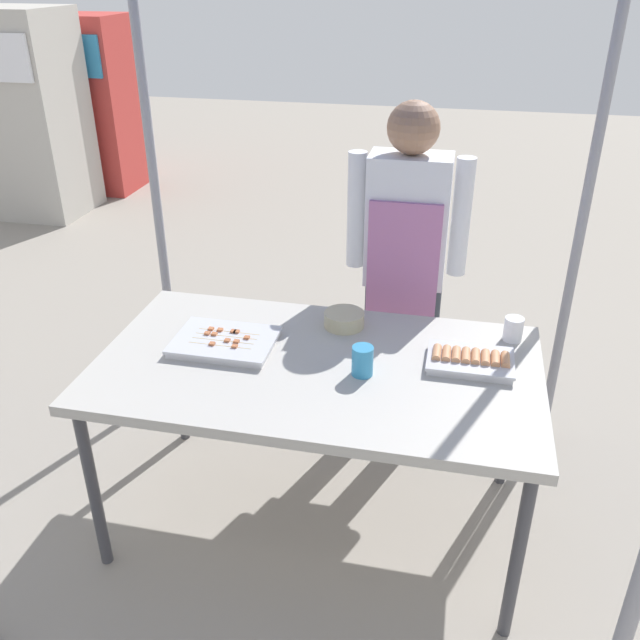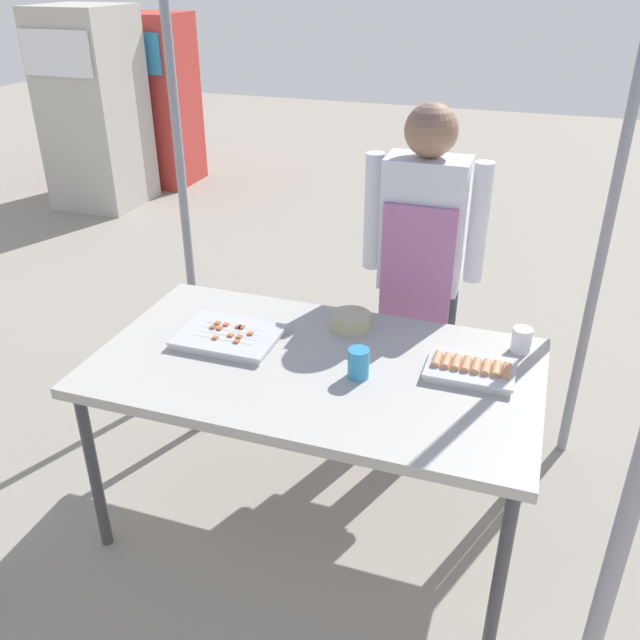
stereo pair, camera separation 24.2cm
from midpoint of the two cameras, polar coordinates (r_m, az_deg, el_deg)
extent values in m
plane|color=gray|center=(2.92, 2.14, -16.33)|extent=(18.00, 18.00, 0.00)
cube|color=#B7B2A8|center=(2.46, 2.44, -4.09)|extent=(1.60, 0.90, 0.04)
cylinder|color=#3F3F44|center=(2.68, -16.00, -12.26)|extent=(0.04, 0.04, 0.71)
cylinder|color=#3F3F44|center=(2.34, 17.99, -19.76)|extent=(0.04, 0.04, 0.71)
cylinder|color=#3F3F44|center=(3.21, -8.46, -3.97)|extent=(0.04, 0.04, 0.71)
cylinder|color=#3F3F44|center=(2.93, 18.71, -8.72)|extent=(0.04, 0.04, 0.71)
cylinder|color=gray|center=(1.55, 29.42, -11.66)|extent=(0.04, 0.04, 2.28)
cylinder|color=gray|center=(3.32, -9.54, 11.87)|extent=(0.04, 0.04, 2.28)
cylinder|color=gray|center=(2.97, 25.34, 7.66)|extent=(0.04, 0.04, 2.28)
cube|color=silver|center=(2.47, 15.29, -4.31)|extent=(0.30, 0.20, 0.02)
cube|color=silver|center=(2.46, 15.34, -4.00)|extent=(0.31, 0.21, 0.01)
cylinder|color=tan|center=(2.46, 12.59, -3.38)|extent=(0.03, 0.09, 0.03)
cylinder|color=tan|center=(2.46, 13.39, -3.50)|extent=(0.03, 0.09, 0.03)
cylinder|color=tan|center=(2.45, 14.18, -3.62)|extent=(0.03, 0.09, 0.03)
cylinder|color=tan|center=(2.45, 14.97, -3.75)|extent=(0.03, 0.09, 0.03)
cylinder|color=tan|center=(2.45, 15.77, -3.87)|extent=(0.03, 0.09, 0.03)
cylinder|color=tan|center=(2.45, 16.56, -3.99)|extent=(0.03, 0.09, 0.03)
cylinder|color=tan|center=(2.45, 17.35, -4.11)|extent=(0.03, 0.09, 0.03)
cylinder|color=tan|center=(2.45, 18.15, -4.23)|extent=(0.03, 0.09, 0.03)
cube|color=silver|center=(2.60, -5.03, -1.61)|extent=(0.37, 0.27, 0.02)
cube|color=silver|center=(2.59, -5.04, -1.30)|extent=(0.38, 0.28, 0.01)
cylinder|color=tan|center=(2.54, -5.52, -1.79)|extent=(0.24, 0.01, 0.01)
cube|color=#B7663D|center=(2.52, -4.31, -2.00)|extent=(0.02, 0.02, 0.02)
cube|color=#B7663D|center=(2.55, -6.12, -1.68)|extent=(0.02, 0.02, 0.02)
cylinder|color=tan|center=(2.57, -5.20, -1.41)|extent=(0.24, 0.01, 0.01)
cube|color=#B7663D|center=(2.55, -4.11, -1.60)|extent=(0.02, 0.02, 0.02)
cube|color=#B7663D|center=(2.57, -4.85, -1.47)|extent=(0.02, 0.02, 0.02)
cylinder|color=tan|center=(2.60, -4.89, -1.04)|extent=(0.24, 0.01, 0.01)
cube|color=#B7663D|center=(2.63, -6.39, -0.79)|extent=(0.02, 0.02, 0.02)
cube|color=#B7663D|center=(2.62, -5.83, -0.88)|extent=(0.02, 0.02, 0.02)
cube|color=#B7663D|center=(2.57, -3.20, -1.33)|extent=(0.02, 0.02, 0.02)
cylinder|color=tan|center=(2.63, -4.58, -0.68)|extent=(0.24, 0.01, 0.01)
cube|color=#B7663D|center=(2.66, -6.04, -0.44)|extent=(0.02, 0.02, 0.02)
cube|color=#B7663D|center=(2.62, -4.24, -0.74)|extent=(0.02, 0.02, 0.02)
cube|color=#B7663D|center=(2.64, -5.32, -0.56)|extent=(0.02, 0.02, 0.02)
cube|color=#B7663D|center=(2.62, -3.98, -0.79)|extent=(0.02, 0.02, 0.02)
cylinder|color=#BFB28C|center=(2.68, 5.19, -0.13)|extent=(0.16, 0.16, 0.06)
cylinder|color=#338CBF|center=(2.36, 6.20, -3.72)|extent=(0.08, 0.08, 0.11)
cylinder|color=white|center=(2.65, 19.12, -1.66)|extent=(0.07, 0.07, 0.09)
cylinder|color=#333842|center=(3.20, 8.12, -3.20)|extent=(0.12, 0.12, 0.79)
cylinder|color=#333842|center=(3.18, 12.01, -3.82)|extent=(0.12, 0.12, 0.79)
cube|color=white|center=(2.90, 11.15, 7.89)|extent=(0.34, 0.20, 0.56)
cube|color=#B26B9E|center=(2.85, 10.56, 4.55)|extent=(0.30, 0.02, 0.50)
cylinder|color=white|center=(2.93, 6.91, 8.96)|extent=(0.08, 0.08, 0.50)
cylinder|color=white|center=(2.88, 15.56, 7.79)|extent=(0.08, 0.08, 0.50)
sphere|color=#9E7256|center=(2.80, 11.89, 15.31)|extent=(0.21, 0.21, 0.21)
cube|color=#BF3833|center=(7.24, -13.17, 17.50)|extent=(0.83, 0.64, 1.61)
cube|color=#338CBF|center=(6.89, -15.15, 20.86)|extent=(0.75, 0.03, 0.36)
cube|color=#B7B2A8|center=(6.63, -17.43, 16.51)|extent=(0.72, 0.73, 1.71)
cube|color=white|center=(6.25, -20.24, 20.28)|extent=(0.65, 0.03, 0.36)
camera|label=1|loc=(0.12, -87.14, 1.52)|focal=38.08mm
camera|label=2|loc=(0.12, 92.86, -1.52)|focal=38.08mm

